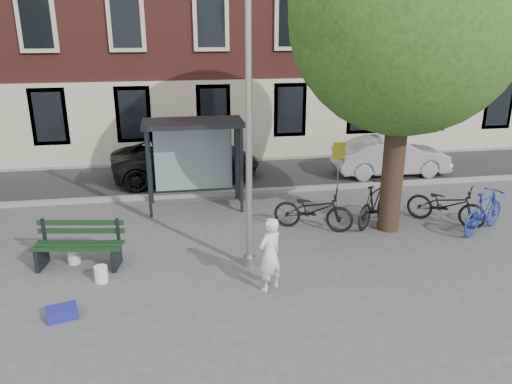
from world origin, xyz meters
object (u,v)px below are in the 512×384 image
object	(u,v)px
bus_shelter	(207,144)
bike_a	(313,210)
bench	(79,247)
bike_b	(484,211)
bike_d	(375,204)
lamppost	(249,147)
painter	(270,254)
car_silver	(391,156)
bike_c	(446,205)
notice_sign	(339,161)
car_dark	(186,159)

from	to	relation	value
bus_shelter	bike_a	world-z (taller)	bus_shelter
bus_shelter	bike_a	bearing A→B (deg)	-41.39
bench	bike_b	distance (m)	10.18
bike_a	bike_d	distance (m)	1.75
bench	bike_d	distance (m)	7.65
lamppost	bike_b	xyz separation A→B (m)	(6.38, 0.91, -2.21)
lamppost	painter	bearing A→B (deg)	-77.26
bench	car_silver	xyz separation A→B (m)	(9.94, 5.62, 0.21)
bike_c	car_silver	xyz separation A→B (m)	(0.45, 4.64, 0.13)
notice_sign	car_silver	bearing A→B (deg)	42.22
bench	bike_a	distance (m)	5.92
bench	bike_d	world-z (taller)	bike_d
bus_shelter	bike_b	xyz separation A→B (m)	(6.99, -3.20, -1.34)
painter	bike_d	distance (m)	4.62
bike_b	lamppost	bearing A→B (deg)	67.89
bike_a	car_silver	xyz separation A→B (m)	(4.14, 4.44, 0.12)
car_dark	notice_sign	distance (m)	5.87
bike_a	car_silver	world-z (taller)	car_silver
lamppost	bike_b	world-z (taller)	lamppost
painter	bike_c	distance (m)	6.09
painter	car_dark	bearing A→B (deg)	-113.21
lamppost	car_silver	world-z (taller)	lamppost
bike_a	bike_d	size ratio (longest dim) A/B	1.08
lamppost	bike_c	size ratio (longest dim) A/B	2.91
painter	car_silver	bearing A→B (deg)	-161.77
lamppost	bike_a	size ratio (longest dim) A/B	2.87
notice_sign	bike_b	bearing A→B (deg)	-35.03
bike_a	bike_c	bearing A→B (deg)	-68.23
bench	notice_sign	bearing A→B (deg)	27.59
bus_shelter	bike_b	size ratio (longest dim) A/B	1.49
bike_d	car_dark	xyz separation A→B (m)	(-4.90, 5.04, 0.12)
bike_c	bike_d	world-z (taller)	bike_d
bus_shelter	notice_sign	world-z (taller)	bus_shelter
lamppost	painter	distance (m)	2.29
bike_d	notice_sign	distance (m)	1.57
lamppost	notice_sign	world-z (taller)	lamppost
painter	car_silver	distance (m)	9.43
bike_b	car_dark	xyz separation A→B (m)	(-7.54, 6.03, 0.14)
notice_sign	bike_c	bearing A→B (deg)	-30.17
bike_d	painter	bearing A→B (deg)	86.93
bike_d	lamppost	bearing A→B (deg)	73.00
bike_c	car_dark	bearing A→B (deg)	93.45
painter	bench	distance (m)	4.42
painter	bike_c	xyz separation A→B (m)	(5.44, 2.72, -0.24)
painter	car_silver	size ratio (longest dim) A/B	0.39
lamppost	notice_sign	distance (m)	4.34
bike_c	painter	bearing A→B (deg)	157.93
bike_c	bike_d	distance (m)	1.97
bus_shelter	notice_sign	distance (m)	3.83
bus_shelter	bike_b	distance (m)	7.80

